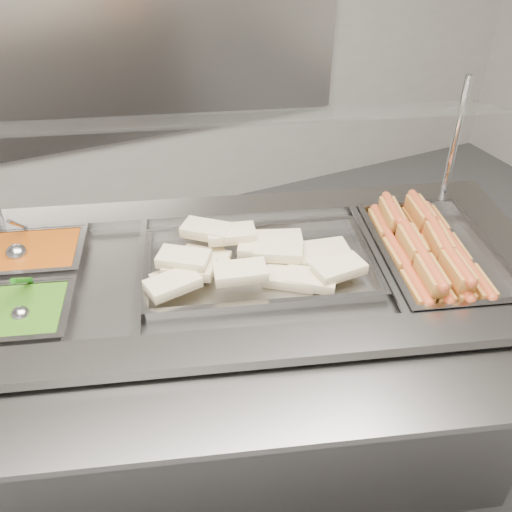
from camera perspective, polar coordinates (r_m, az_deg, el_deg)
name	(u,v)px	position (r m, az deg, el deg)	size (l,w,h in m)	color
back_panel	(102,41)	(3.50, -15.14, 20.02)	(3.00, 0.04, 1.20)	#A9A49E
steam_counter	(242,366)	(2.20, -1.42, -10.93)	(2.20, 1.47, 0.97)	slate
tray_rail	(261,406)	(1.51, 0.54, -14.74)	(1.93, 0.94, 0.06)	gray
sneeze_guard	(231,122)	(1.89, -2.56, 13.21)	(1.79, 0.84, 0.47)	silver
pan_hotdogs	(434,259)	(2.06, 17.33, -0.32)	(0.53, 0.68, 0.11)	gray
pan_wraps	(259,269)	(1.90, 0.32, -1.27)	(0.83, 0.63, 0.08)	gray
pan_beans	(35,261)	(2.10, -21.26, -0.47)	(0.39, 0.34, 0.11)	gray
pan_peas	(15,322)	(1.86, -22.98, -6.11)	(0.39, 0.34, 0.11)	gray
hotdogs_in_buns	(425,248)	(2.02, 16.58, 0.77)	(0.41, 0.60, 0.13)	#A56E22
tortilla_wraps	(252,260)	(1.86, -0.37, -0.38)	(0.71, 0.49, 0.11)	beige
ladle	(17,252)	(2.07, -22.78, 0.33)	(0.09, 0.20, 0.17)	#B8B8BD
serving_spoon	(21,309)	(1.82, -22.43, -4.92)	(0.09, 0.19, 0.15)	#B8B8BD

